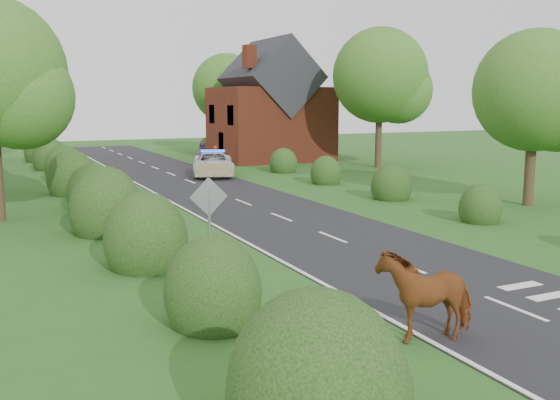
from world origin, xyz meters
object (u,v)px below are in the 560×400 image
cow (425,300)px  pedestrian_red (215,157)px  pedestrian_purple (202,155)px  police_van (213,164)px  road_sign (209,210)px

cow → pedestrian_red: bearing=178.5°
pedestrian_purple → pedestrian_red: bearing=145.1°
cow → police_van: bearing=179.8°
cow → pedestrian_red: size_ratio=1.34×
road_sign → pedestrian_red: (8.54, 23.90, -0.89)m
road_sign → pedestrian_red: size_ratio=1.65×
cow → pedestrian_red: pedestrian_red is taller
police_van → pedestrian_purple: size_ratio=3.24×
police_van → pedestrian_purple: bearing=98.1°
cow → pedestrian_purple: size_ratio=1.17×
road_sign → cow: bearing=-70.9°
pedestrian_red → pedestrian_purple: (-0.63, 0.80, 0.11)m
police_van → pedestrian_red: (1.42, 3.76, 0.04)m
road_sign → cow: (2.21, -6.37, -0.93)m
pedestrian_purple → road_sign: bearing=89.2°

